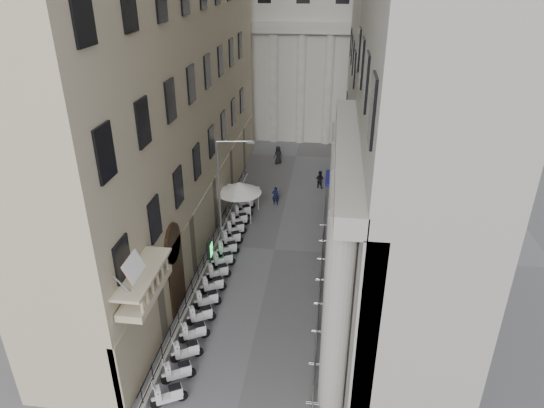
{
  "coord_description": "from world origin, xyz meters",
  "views": [
    {
      "loc": [
        3.59,
        -10.51,
        18.45
      ],
      "look_at": [
        0.03,
        17.48,
        4.5
      ],
      "focal_mm": 32.0,
      "sensor_mm": 36.0,
      "label": 1
    }
  ],
  "objects": [
    {
      "name": "scooter_3",
      "position": [
        -3.18,
        9.29,
        0.0
      ],
      "size": [
        1.5,
        1.15,
        1.5
      ],
      "primitive_type": null,
      "rotation": [
        0.0,
        0.0,
        2.06
      ],
      "color": "silver",
      "rests_on": "ground"
    },
    {
      "name": "scooter_11",
      "position": [
        -3.18,
        20.9,
        0.0
      ],
      "size": [
        1.5,
        1.15,
        1.5
      ],
      "primitive_type": null,
      "rotation": [
        0.0,
        0.0,
        2.06
      ],
      "color": "silver",
      "rests_on": "ground"
    },
    {
      "name": "blue_awning",
      "position": [
        4.15,
        26.0,
        0.0
      ],
      "size": [
        1.6,
        3.0,
        3.0
      ],
      "primitive_type": null,
      "color": "navy",
      "rests_on": "ground"
    },
    {
      "name": "pedestrian_c",
      "position": [
        -1.69,
        36.0,
        0.94
      ],
      "size": [
        1.09,
        1.03,
        1.87
      ],
      "primitive_type": "imported",
      "rotation": [
        0.0,
        0.0,
        3.81
      ],
      "color": "black",
      "rests_on": "ground"
    },
    {
      "name": "scooter_5",
      "position": [
        -3.18,
        12.19,
        0.0
      ],
      "size": [
        1.5,
        1.15,
        1.5
      ],
      "primitive_type": null,
      "rotation": [
        0.0,
        0.0,
        2.06
      ],
      "color": "silver",
      "rests_on": "ground"
    },
    {
      "name": "barrier_4",
      "position": [
        3.43,
        14.55,
        0.0
      ],
      "size": [
        0.6,
        2.4,
        1.1
      ],
      "primitive_type": null,
      "color": "#999BA0",
      "rests_on": "ground"
    },
    {
      "name": "scooter_9",
      "position": [
        -3.18,
        18.0,
        0.0
      ],
      "size": [
        1.5,
        1.15,
        1.5
      ],
      "primitive_type": null,
      "rotation": [
        0.0,
        0.0,
        2.06
      ],
      "color": "silver",
      "rests_on": "ground"
    },
    {
      "name": "flag",
      "position": [
        -4.0,
        5.0,
        0.0
      ],
      "size": [
        1.0,
        1.4,
        8.2
      ],
      "primitive_type": null,
      "color": "#9E0C11",
      "rests_on": "ground"
    },
    {
      "name": "pedestrian_b",
      "position": [
        2.79,
        30.48,
        0.83
      ],
      "size": [
        0.98,
        0.89,
        1.66
      ],
      "primitive_type": "imported",
      "rotation": [
        0.0,
        0.0,
        2.75
      ],
      "color": "black",
      "rests_on": "ground"
    },
    {
      "name": "info_kiosk",
      "position": [
        -4.19,
        16.98,
        0.84
      ],
      "size": [
        0.27,
        0.79,
        1.66
      ],
      "rotation": [
        0.0,
        0.0,
        0.01
      ],
      "color": "black",
      "rests_on": "ground"
    },
    {
      "name": "scooter_4",
      "position": [
        -3.18,
        10.74,
        0.0
      ],
      "size": [
        1.5,
        1.15,
        1.5
      ],
      "primitive_type": null,
      "rotation": [
        0.0,
        0.0,
        2.06
      ],
      "color": "silver",
      "rests_on": "ground"
    },
    {
      "name": "scooter_13",
      "position": [
        -3.18,
        23.8,
        0.0
      ],
      "size": [
        1.5,
        1.15,
        1.5
      ],
      "primitive_type": null,
      "rotation": [
        0.0,
        0.0,
        2.06
      ],
      "color": "silver",
      "rests_on": "ground"
    },
    {
      "name": "street_lamp",
      "position": [
        -3.61,
        19.42,
        4.76
      ],
      "size": [
        2.6,
        0.54,
        8.01
      ],
      "rotation": [
        0.0,
        0.0,
        0.14
      ],
      "color": "gray",
      "rests_on": "ground"
    },
    {
      "name": "security_tent",
      "position": [
        -3.6,
        24.32,
        2.45
      ],
      "size": [
        3.61,
        3.61,
        2.93
      ],
      "color": "silver",
      "rests_on": "ground"
    },
    {
      "name": "scooter_1",
      "position": [
        -3.18,
        6.39,
        0.0
      ],
      "size": [
        1.5,
        1.15,
        1.5
      ],
      "primitive_type": null,
      "rotation": [
        0.0,
        0.0,
        2.06
      ],
      "color": "silver",
      "rests_on": "ground"
    },
    {
      "name": "scooter_0",
      "position": [
        -3.18,
        4.94,
        0.0
      ],
      "size": [
        1.5,
        1.15,
        1.5
      ],
      "primitive_type": null,
      "rotation": [
        0.0,
        0.0,
        2.06
      ],
      "color": "silver",
      "rests_on": "ground"
    },
    {
      "name": "barrier_3",
      "position": [
        3.43,
        12.05,
        0.0
      ],
      "size": [
        0.6,
        2.4,
        1.1
      ],
      "primitive_type": null,
      "color": "#999BA0",
      "rests_on": "ground"
    },
    {
      "name": "scooter_7",
      "position": [
        -3.18,
        15.1,
        0.0
      ],
      "size": [
        1.5,
        1.15,
        1.5
      ],
      "primitive_type": null,
      "rotation": [
        0.0,
        0.0,
        2.06
      ],
      "color": "silver",
      "rests_on": "ground"
    },
    {
      "name": "scooter_12",
      "position": [
        -3.18,
        22.35,
        0.0
      ],
      "size": [
        1.5,
        1.15,
        1.5
      ],
      "primitive_type": null,
      "rotation": [
        0.0,
        0.0,
        2.06
      ],
      "color": "silver",
      "rests_on": "ground"
    },
    {
      "name": "iron_fence",
      "position": [
        -4.3,
        18.0,
        0.0
      ],
      "size": [
        0.3,
        28.0,
        1.4
      ],
      "primitive_type": null,
      "color": "black",
      "rests_on": "ground"
    },
    {
      "name": "scooter_10",
      "position": [
        -3.18,
        19.45,
        0.0
      ],
      "size": [
        1.5,
        1.15,
        1.5
      ],
      "primitive_type": null,
      "rotation": [
        0.0,
        0.0,
        2.06
      ],
      "color": "silver",
      "rests_on": "ground"
    },
    {
      "name": "scooter_6",
      "position": [
        -3.18,
        13.65,
        0.0
      ],
      "size": [
        1.5,
        1.15,
        1.5
      ],
      "primitive_type": null,
      "rotation": [
        0.0,
        0.0,
        2.06
      ],
      "color": "silver",
      "rests_on": "ground"
    },
    {
      "name": "barrier_1",
      "position": [
        3.43,
        7.05,
        0.0
      ],
      "size": [
        0.6,
        2.4,
        1.1
      ],
      "primitive_type": null,
      "color": "#999BA0",
      "rests_on": "ground"
    },
    {
      "name": "barrier_6",
      "position": [
        3.43,
        19.55,
        0.0
      ],
      "size": [
        0.6,
        2.4,
        1.1
      ],
      "primitive_type": null,
      "color": "#999BA0",
      "rests_on": "ground"
    },
    {
      "name": "scooter_2",
      "position": [
        -3.18,
        7.84,
        0.0
      ],
      "size": [
        1.5,
        1.15,
        1.5
      ],
      "primitive_type": null,
      "rotation": [
        0.0,
        0.0,
        2.06
      ],
      "color": "silver",
      "rests_on": "ground"
    },
    {
      "name": "pedestrian_a",
      "position": [
        -0.8,
        26.48,
        0.82
      ],
      "size": [
        0.61,
        0.42,
        1.64
      ],
      "primitive_type": "imported",
      "rotation": [
        0.0,
        0.0,
        3.1
      ],
      "color": "black",
      "rests_on": "ground"
    },
    {
      "name": "barrier_2",
      "position": [
        3.43,
        9.55,
        0.0
      ],
      "size": [
        0.6,
        2.4,
        1.1
      ],
      "primitive_type": null,
      "color": "#999BA0",
      "rests_on": "ground"
    },
    {
      "name": "scooter_14",
      "position": [
        -3.18,
        25.25,
        0.0
      ],
      "size": [
        1.5,
        1.15,
        1.5
      ],
      "primitive_type": null,
      "rotation": [
        0.0,
        0.0,
        2.06
      ],
      "color": "silver",
      "rests_on": "ground"
    },
    {
      "name": "barrier_7",
      "position": [
        3.43,
        22.05,
        0.0
      ],
      "size": [
        0.6,
        2.4,
        1.1
      ],
      "primitive_type": null,
      "color": "#999BA0",
      "rests_on": "ground"
    },
    {
      "name": "barrier_5",
      "position": [
        3.43,
        17.05,
        0.0
      ],
      "size": [
        0.6,
        2.4,
        1.1
      ],
      "primitive_type": null,
      "color": "#999BA0",
      "rests_on": "ground"
    },
    {
      "name": "scooter_8",
      "position": [
        -3.18,
        16.55,
        0.0
      ],
      "size": [
        1.5,
        1.15,
        1.5
      ],
      "primitive_type": null,
      "rotation": [
        0.0,
        0.0,
        2.06
      ],
      "color": "silver",
      "rests_on": "ground"
    }
  ]
}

